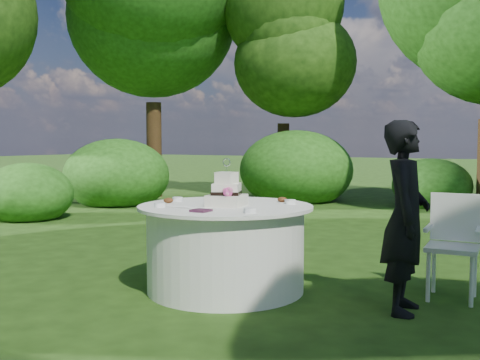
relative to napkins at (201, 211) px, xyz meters
name	(u,v)px	position (x,y,z in m)	size (l,w,h in m)	color
ground	(226,290)	(-0.07, 0.50, -0.78)	(80.00, 80.00, 0.00)	#1D370F
napkins	(201,211)	(0.00, 0.00, 0.00)	(0.14, 0.14, 0.02)	#421C32
feather_plume	(188,207)	(-0.24, 0.15, 0.00)	(0.48, 0.07, 0.01)	white
guest	(406,217)	(1.49, 0.63, -0.03)	(0.55, 0.36, 1.50)	black
table	(226,247)	(-0.07, 0.50, -0.39)	(1.56, 1.56, 0.77)	white
cake	(227,193)	(-0.02, 0.44, 0.10)	(0.35, 0.35, 0.42)	silver
chair	(454,238)	(1.75, 1.27, -0.26)	(0.45, 0.44, 0.89)	silver
votives	(219,202)	(-0.14, 0.51, 0.01)	(1.12, 0.98, 0.04)	white
petal_cups	(226,200)	(-0.17, 0.67, 0.02)	(0.97, 0.68, 0.05)	#562D16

